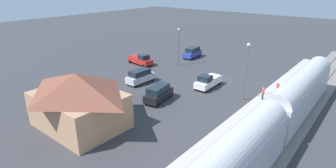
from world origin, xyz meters
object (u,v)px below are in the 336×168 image
at_px(station_building, 78,99).
at_px(suv_black, 158,93).
at_px(pedestrian_on_platform, 263,93).
at_px(pickup_white, 208,81).
at_px(light_pole_near_platform, 246,65).
at_px(pedestrian_waiting_far, 278,87).
at_px(suv_silver, 140,76).
at_px(light_pole_lot_center, 178,42).
at_px(passenger_train, 273,121).
at_px(pickup_red, 141,60).
at_px(suv_blue, 192,52).

height_order(station_building, suv_black, station_building).
xyz_separation_m(pedestrian_on_platform, pickup_white, (8.47, 0.17, -0.25)).
bearing_deg(suv_black, light_pole_near_platform, -139.74).
relative_size(suv_black, light_pole_near_platform, 0.65).
relative_size(pedestrian_on_platform, pedestrian_waiting_far, 1.00).
relative_size(pedestrian_waiting_far, suv_black, 0.33).
bearing_deg(suv_silver, light_pole_lot_center, -84.14).
xyz_separation_m(pickup_white, light_pole_near_platform, (-6.25, 1.06, 3.95)).
bearing_deg(passenger_train, pickup_red, -22.47).
distance_m(passenger_train, pedestrian_waiting_far, 14.09).
bearing_deg(pedestrian_waiting_far, station_building, 57.93).
xyz_separation_m(station_building, pickup_red, (11.64, -21.49, -2.22)).
bearing_deg(pedestrian_waiting_far, pedestrian_on_platform, 76.25).
distance_m(suv_blue, light_pole_near_platform, 23.12).
xyz_separation_m(suv_black, suv_blue, (9.09, -21.55, 0.00)).
distance_m(station_building, pedestrian_waiting_far, 26.88).
xyz_separation_m(passenger_train, pickup_red, (29.64, -12.25, -1.83)).
bearing_deg(suv_blue, station_building, 101.84).
height_order(pickup_white, suv_silver, suv_silver).
bearing_deg(pickup_red, passenger_train, 157.53).
bearing_deg(station_building, pickup_red, -61.56).
relative_size(suv_blue, light_pole_lot_center, 0.71).
relative_size(light_pole_near_platform, light_pole_lot_center, 1.11).
bearing_deg(light_pole_lot_center, suv_blue, -80.60).
xyz_separation_m(pickup_red, suv_silver, (-7.15, 7.41, 0.12)).
bearing_deg(light_pole_lot_center, pedestrian_on_platform, 161.58).
bearing_deg(light_pole_near_platform, light_pole_lot_center, -24.21).
bearing_deg(pickup_white, pedestrian_waiting_far, -159.16).
bearing_deg(pickup_red, pedestrian_waiting_far, -177.28).
bearing_deg(light_pole_lot_center, pickup_white, 148.43).
distance_m(pedestrian_on_platform, suv_silver, 18.66).
bearing_deg(suv_blue, light_pole_near_platform, 141.93).
distance_m(passenger_train, station_building, 20.23).
height_order(pedestrian_waiting_far, pickup_red, pickup_red).
relative_size(pedestrian_on_platform, light_pole_lot_center, 0.24).
bearing_deg(pedestrian_waiting_far, light_pole_near_platform, 56.55).
bearing_deg(suv_blue, suv_silver, 97.13).
bearing_deg(station_building, pedestrian_waiting_far, -122.07).
distance_m(pickup_red, suv_silver, 10.30).
height_order(pedestrian_waiting_far, suv_silver, suv_silver).
relative_size(pickup_white, pickup_red, 0.97).
bearing_deg(suv_black, pickup_red, -37.85).
height_order(suv_black, suv_silver, same).
distance_m(suv_blue, pickup_red, 11.75).
relative_size(pedestrian_waiting_far, suv_silver, 0.35).
bearing_deg(station_building, pickup_white, -104.46).
xyz_separation_m(pedestrian_waiting_far, light_pole_lot_center, (19.91, -2.99, 3.26)).
height_order(passenger_train, light_pole_lot_center, light_pole_lot_center).
xyz_separation_m(station_building, pickup_white, (-4.95, -19.18, -2.22)).
bearing_deg(light_pole_lot_center, pedestrian_waiting_far, 171.45).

